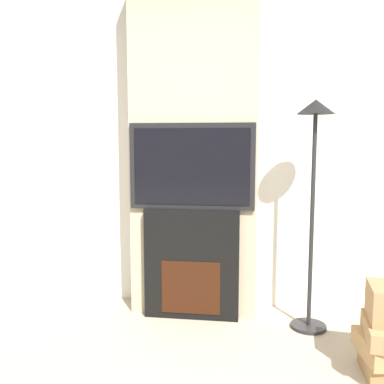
% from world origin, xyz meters
% --- Properties ---
extents(wall_back, '(6.00, 0.06, 2.70)m').
position_xyz_m(wall_back, '(0.00, 2.03, 1.35)').
color(wall_back, silver).
rests_on(wall_back, ground_plane).
extents(chimney_breast, '(0.98, 0.30, 2.70)m').
position_xyz_m(chimney_breast, '(0.00, 1.85, 1.35)').
color(chimney_breast, '#BCAD8E').
rests_on(chimney_breast, ground_plane).
extents(fireplace, '(0.73, 0.15, 0.85)m').
position_xyz_m(fireplace, '(0.00, 1.70, 0.42)').
color(fireplace, black).
rests_on(fireplace, ground_plane).
extents(television, '(0.94, 0.07, 0.65)m').
position_xyz_m(television, '(0.00, 1.70, 1.17)').
color(television, black).
rests_on(television, fireplace).
extents(floor_lamp, '(0.26, 0.26, 1.65)m').
position_xyz_m(floor_lamp, '(0.88, 1.61, 1.22)').
color(floor_lamp, '#262628').
rests_on(floor_lamp, ground_plane).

